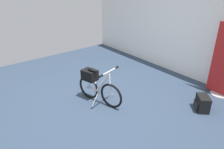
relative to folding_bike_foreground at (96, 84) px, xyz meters
name	(u,v)px	position (x,y,z in m)	size (l,w,h in m)	color
ground_plane	(100,107)	(0.22, -0.08, -0.36)	(6.37, 6.37, 0.00)	#2D3D51
back_wall	(188,18)	(0.22, 2.36, 0.98)	(6.37, 0.10, 2.67)	white
folding_bike_foreground	(96,84)	(0.00, 0.00, 0.00)	(1.00, 0.52, 0.73)	black
backpack_on_floor	(202,103)	(1.43, 1.30, -0.22)	(0.34, 0.34, 0.28)	black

